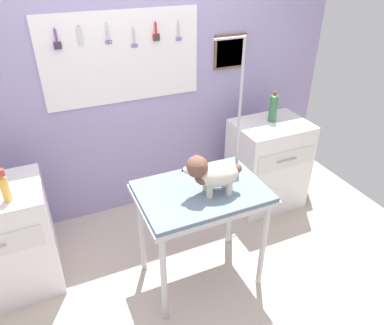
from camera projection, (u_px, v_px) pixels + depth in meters
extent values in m
cube|color=#BEAEA1|center=(191.00, 291.00, 2.82)|extent=(4.40, 4.00, 0.04)
cube|color=#9C90C0|center=(133.00, 95.00, 3.22)|extent=(4.00, 0.06, 2.30)
cube|color=white|center=(123.00, 58.00, 2.99)|extent=(1.33, 0.02, 0.75)
cylinder|color=gray|center=(54.00, 27.00, 2.67)|extent=(0.01, 0.02, 0.01)
cylinder|color=#6F428D|center=(56.00, 35.00, 2.69)|extent=(0.02, 0.02, 0.09)
cube|color=#6F428D|center=(58.00, 45.00, 2.72)|extent=(0.06, 0.02, 0.06)
cube|color=#333338|center=(58.00, 46.00, 2.71)|extent=(0.05, 0.01, 0.05)
cylinder|color=gray|center=(78.00, 25.00, 2.73)|extent=(0.01, 0.02, 0.01)
cube|color=silver|center=(80.00, 36.00, 2.76)|extent=(0.03, 0.01, 0.13)
cylinder|color=gray|center=(106.00, 23.00, 2.80)|extent=(0.01, 0.02, 0.01)
cube|color=silver|center=(107.00, 33.00, 2.82)|extent=(0.01, 0.00, 0.11)
cube|color=silver|center=(108.00, 33.00, 2.83)|extent=(0.01, 0.00, 0.11)
torus|color=#653495|center=(107.00, 42.00, 2.86)|extent=(0.03, 0.01, 0.03)
torus|color=#653495|center=(110.00, 42.00, 2.87)|extent=(0.03, 0.01, 0.03)
cylinder|color=gray|center=(133.00, 27.00, 2.89)|extent=(0.01, 0.02, 0.01)
cube|color=silver|center=(133.00, 36.00, 2.92)|extent=(0.01, 0.00, 0.11)
cube|color=silver|center=(135.00, 36.00, 2.92)|extent=(0.01, 0.00, 0.11)
torus|color=#624399|center=(133.00, 46.00, 2.95)|extent=(0.03, 0.01, 0.03)
torus|color=#624399|center=(136.00, 45.00, 2.96)|extent=(0.03, 0.01, 0.03)
cylinder|color=gray|center=(155.00, 21.00, 2.94)|extent=(0.01, 0.02, 0.01)
cylinder|color=red|center=(156.00, 28.00, 2.96)|extent=(0.02, 0.02, 0.09)
cube|color=red|center=(156.00, 37.00, 3.00)|extent=(0.06, 0.02, 0.06)
cube|color=#333338|center=(157.00, 38.00, 2.99)|extent=(0.05, 0.01, 0.05)
cylinder|color=gray|center=(178.00, 21.00, 3.02)|extent=(0.01, 0.02, 0.01)
cube|color=silver|center=(178.00, 30.00, 3.05)|extent=(0.01, 0.00, 0.11)
cube|color=silver|center=(179.00, 30.00, 3.05)|extent=(0.01, 0.00, 0.11)
torus|color=#5D3B9B|center=(178.00, 39.00, 3.08)|extent=(0.03, 0.01, 0.03)
torus|color=#5D3B9B|center=(180.00, 39.00, 3.09)|extent=(0.03, 0.01, 0.03)
cube|color=brown|center=(230.00, 52.00, 3.36)|extent=(0.33, 0.02, 0.31)
cube|color=#9F8247|center=(231.00, 52.00, 3.36)|extent=(0.29, 0.01, 0.27)
cylinder|color=#B7B7BC|center=(164.00, 279.00, 2.40)|extent=(0.04, 0.04, 0.78)
cylinder|color=#B7B7BC|center=(263.00, 245.00, 2.67)|extent=(0.04, 0.04, 0.78)
cylinder|color=#B7B7BC|center=(141.00, 232.00, 2.80)|extent=(0.04, 0.04, 0.78)
cylinder|color=#B7B7BC|center=(230.00, 207.00, 3.07)|extent=(0.04, 0.04, 0.78)
cube|color=#B7B7BC|center=(201.00, 195.00, 2.52)|extent=(0.90, 0.63, 0.03)
cube|color=slate|center=(202.00, 191.00, 2.51)|extent=(0.87, 0.61, 0.03)
cylinder|color=#B7B7BC|center=(231.00, 232.00, 3.36)|extent=(0.11, 0.11, 0.01)
cylinder|color=#B7B7BC|center=(237.00, 150.00, 2.90)|extent=(0.02, 0.02, 1.77)
cylinder|color=#B7B7BC|center=(230.00, 38.00, 2.41)|extent=(0.24, 0.02, 0.02)
cylinder|color=beige|center=(210.00, 191.00, 2.40)|extent=(0.04, 0.04, 0.10)
cylinder|color=beige|center=(206.00, 184.00, 2.47)|extent=(0.04, 0.04, 0.10)
cylinder|color=beige|center=(229.00, 188.00, 2.43)|extent=(0.04, 0.04, 0.10)
cylinder|color=beige|center=(225.00, 181.00, 2.50)|extent=(0.04, 0.04, 0.10)
ellipsoid|color=beige|center=(217.00, 174.00, 2.40)|extent=(0.32, 0.23, 0.17)
ellipsoid|color=brown|center=(202.00, 177.00, 2.38)|extent=(0.12, 0.15, 0.09)
sphere|color=brown|center=(197.00, 167.00, 2.33)|extent=(0.15, 0.15, 0.15)
ellipsoid|color=beige|center=(188.00, 170.00, 2.32)|extent=(0.07, 0.07, 0.05)
sphere|color=black|center=(183.00, 171.00, 2.32)|extent=(0.02, 0.02, 0.02)
ellipsoid|color=brown|center=(202.00, 170.00, 2.28)|extent=(0.05, 0.04, 0.08)
ellipsoid|color=brown|center=(197.00, 160.00, 2.38)|extent=(0.05, 0.04, 0.08)
sphere|color=brown|center=(237.00, 168.00, 2.42)|extent=(0.06, 0.06, 0.06)
cube|color=silver|center=(267.00, 164.00, 3.56)|extent=(0.68, 0.52, 0.89)
cube|color=silver|center=(286.00, 160.00, 3.25)|extent=(0.60, 0.01, 0.18)
cylinder|color=#99999E|center=(287.00, 160.00, 3.25)|extent=(0.20, 0.02, 0.02)
cylinder|color=gold|center=(5.00, 189.00, 2.33)|extent=(0.06, 0.06, 0.17)
cylinder|color=gold|center=(1.00, 177.00, 2.28)|extent=(0.03, 0.03, 0.02)
cube|color=#C4393A|center=(0.00, 173.00, 2.26)|extent=(0.05, 0.03, 0.04)
cylinder|color=#33653F|center=(273.00, 109.00, 3.31)|extent=(0.07, 0.07, 0.25)
cone|color=#33653F|center=(275.00, 95.00, 3.25)|extent=(0.07, 0.07, 0.02)
cylinder|color=red|center=(275.00, 93.00, 3.23)|extent=(0.03, 0.03, 0.02)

